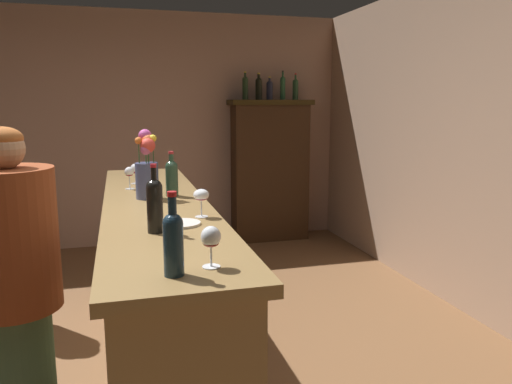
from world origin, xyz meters
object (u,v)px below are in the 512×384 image
(wine_bottle_merlot, at_px, (173,240))
(display_cabinet, at_px, (270,168))
(bar_counter, at_px, (159,287))
(wine_glass_front, at_px, (201,196))
(cheese_plate, at_px, (181,224))
(wine_bottle_syrah, at_px, (155,203))
(flower_arrangement, at_px, (147,167))
(wine_glass_spare, at_px, (129,173))
(display_bottle_right, at_px, (295,88))
(wine_glass_rear, at_px, (211,239))
(wine_bottle_pinot, at_px, (172,176))
(patron_in_navy, at_px, (16,299))
(display_bottle_left, at_px, (245,87))
(display_bottle_midleft, at_px, (259,87))
(wine_glass_mid, at_px, (135,170))
(display_bottle_midright, at_px, (283,87))
(display_bottle_center, at_px, (270,89))

(wine_bottle_merlot, bearing_deg, display_cabinet, 68.71)
(bar_counter, distance_m, wine_glass_front, 0.82)
(wine_glass_front, distance_m, cheese_plate, 0.21)
(wine_bottle_syrah, height_order, flower_arrangement, flower_arrangement)
(wine_bottle_syrah, xyz_separation_m, flower_arrangement, (0.01, 0.83, 0.06))
(wine_glass_spare, height_order, display_bottle_right, display_bottle_right)
(display_cabinet, xyz_separation_m, wine_glass_rear, (-1.44, -4.00, 0.30))
(wine_bottle_pinot, xyz_separation_m, patron_in_navy, (-0.75, -0.94, -0.35))
(cheese_plate, xyz_separation_m, display_bottle_left, (1.16, 3.35, 0.75))
(display_bottle_midleft, distance_m, display_bottle_right, 0.45)
(wine_bottle_merlot, height_order, wine_glass_mid, wine_bottle_merlot)
(cheese_plate, relative_size, display_bottle_midright, 0.55)
(wine_glass_spare, bearing_deg, display_bottle_center, 53.54)
(wine_glass_spare, height_order, patron_in_navy, patron_in_navy)
(display_bottle_center, xyz_separation_m, patron_in_navy, (-2.17, -3.52, -0.96))
(display_bottle_left, height_order, display_bottle_midleft, display_bottle_left)
(display_bottle_left, distance_m, display_bottle_right, 0.61)
(display_cabinet, height_order, flower_arrangement, display_cabinet)
(wine_glass_mid, height_order, wine_glass_spare, wine_glass_spare)
(wine_glass_front, relative_size, wine_glass_spare, 0.96)
(wine_bottle_pinot, height_order, cheese_plate, wine_bottle_pinot)
(wine_bottle_pinot, relative_size, wine_glass_spare, 1.85)
(wine_glass_front, relative_size, wine_glass_mid, 1.00)
(flower_arrangement, xyz_separation_m, display_bottle_right, (1.89, 2.62, 0.55))
(wine_bottle_pinot, xyz_separation_m, display_bottle_left, (1.13, 2.58, 0.63))
(display_bottle_right, distance_m, patron_in_navy, 4.42)
(display_bottle_right, bearing_deg, wine_glass_mid, -133.62)
(wine_glass_spare, distance_m, flower_arrangement, 0.39)
(display_bottle_midright, bearing_deg, wine_glass_front, -115.02)
(wine_bottle_merlot, bearing_deg, wine_glass_spare, 93.27)
(wine_glass_front, height_order, flower_arrangement, flower_arrangement)
(wine_bottle_merlot, height_order, wine_glass_spare, wine_bottle_merlot)
(wine_glass_rear, bearing_deg, display_bottle_right, 66.35)
(wine_glass_rear, relative_size, wine_glass_spare, 0.99)
(display_cabinet, xyz_separation_m, wine_glass_spare, (-1.68, -2.26, 0.31))
(wine_glass_spare, height_order, display_bottle_left, display_bottle_left)
(wine_bottle_pinot, relative_size, wine_bottle_syrah, 0.90)
(display_bottle_right, bearing_deg, display_cabinet, -180.00)
(wine_bottle_syrah, bearing_deg, display_bottle_left, 69.51)
(cheese_plate, distance_m, display_bottle_left, 3.62)
(display_cabinet, bearing_deg, patron_in_navy, -121.79)
(display_bottle_midright, bearing_deg, cheese_plate, -115.81)
(bar_counter, xyz_separation_m, cheese_plate, (0.08, -0.61, 0.54))
(display_bottle_midleft, bearing_deg, wine_bottle_pinot, -116.50)
(display_bottle_left, distance_m, display_bottle_center, 0.29)
(display_cabinet, bearing_deg, wine_bottle_pinot, -118.97)
(display_cabinet, bearing_deg, display_bottle_right, 0.00)
(wine_glass_rear, distance_m, flower_arrangement, 1.39)
(wine_glass_mid, distance_m, wine_glass_rear, 1.97)
(display_bottle_center, bearing_deg, bar_counter, -119.25)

